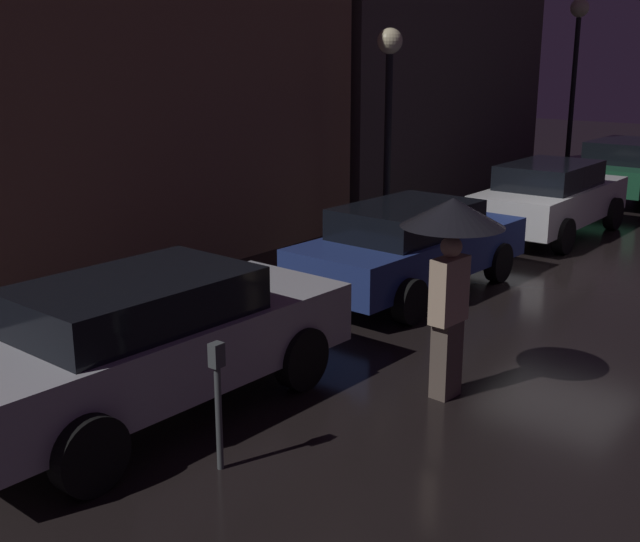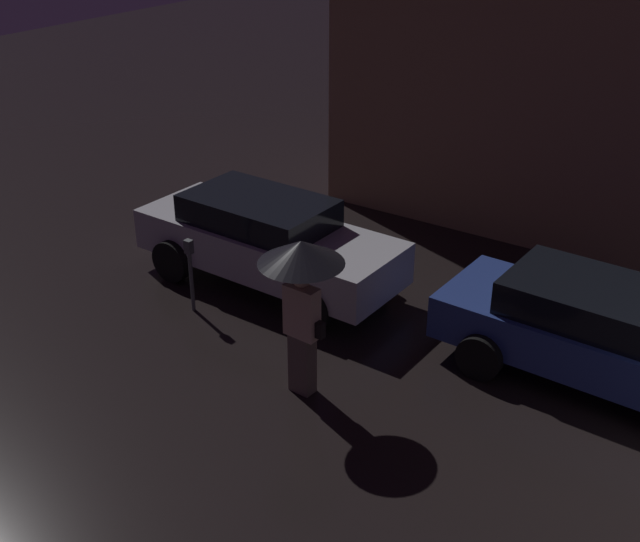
# 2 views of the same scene
# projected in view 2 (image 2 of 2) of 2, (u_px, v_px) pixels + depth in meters

# --- Properties ---
(building_facade_left) EXTENTS (9.78, 3.00, 7.88)m
(building_facade_left) POSITION_uv_depth(u_px,v_px,m) (615.00, 17.00, 13.73)
(building_facade_left) COLOR #8C664C
(building_facade_left) RESTS_ON ground
(parked_car_silver) EXTENTS (4.60, 1.87, 1.50)m
(parked_car_silver) POSITION_uv_depth(u_px,v_px,m) (266.00, 239.00, 13.13)
(parked_car_silver) COLOR #B7B7BF
(parked_car_silver) RESTS_ON ground
(parked_car_blue) EXTENTS (4.43, 1.88, 1.41)m
(parked_car_blue) POSITION_uv_depth(u_px,v_px,m) (600.00, 332.00, 10.64)
(parked_car_blue) COLOR navy
(parked_car_blue) RESTS_ON ground
(pedestrian_with_umbrella) EXTENTS (1.10, 1.10, 2.21)m
(pedestrian_with_umbrella) POSITION_uv_depth(u_px,v_px,m) (301.00, 276.00, 9.95)
(pedestrian_with_umbrella) COLOR #66564C
(pedestrian_with_umbrella) RESTS_ON ground
(parking_meter) EXTENTS (0.12, 0.10, 1.22)m
(parking_meter) POSITION_uv_depth(u_px,v_px,m) (190.00, 267.00, 12.32)
(parking_meter) COLOR #4C5154
(parking_meter) RESTS_ON ground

